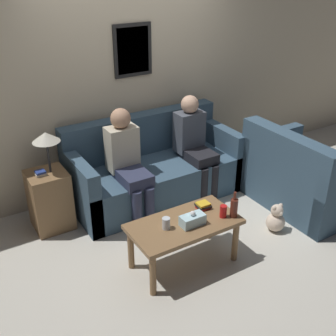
# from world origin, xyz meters

# --- Properties ---
(ground_plane) EXTENTS (16.00, 16.00, 0.00)m
(ground_plane) POSITION_xyz_m (0.00, 0.00, 0.00)
(ground_plane) COLOR beige
(wall_back) EXTENTS (9.00, 0.08, 2.60)m
(wall_back) POSITION_xyz_m (0.00, 1.01, 1.30)
(wall_back) COLOR beige
(wall_back) RESTS_ON ground_plane
(couch_main) EXTENTS (2.04, 0.90, 0.97)m
(couch_main) POSITION_xyz_m (0.00, 0.54, 0.33)
(couch_main) COLOR #385166
(couch_main) RESTS_ON ground_plane
(couch_side) EXTENTS (0.90, 1.29, 0.97)m
(couch_side) POSITION_xyz_m (1.37, -0.57, 0.34)
(couch_side) COLOR #385166
(couch_side) RESTS_ON ground_plane
(coffee_table) EXTENTS (1.03, 0.54, 0.48)m
(coffee_table) POSITION_xyz_m (-0.40, -0.75, 0.40)
(coffee_table) COLOR olive
(coffee_table) RESTS_ON ground_plane
(side_table_with_lamp) EXTENTS (0.40, 0.40, 1.10)m
(side_table_with_lamp) POSITION_xyz_m (-1.28, 0.53, 0.38)
(side_table_with_lamp) COLOR olive
(side_table_with_lamp) RESTS_ON ground_plane
(wine_bottle) EXTENTS (0.07, 0.07, 0.27)m
(wine_bottle) POSITION_xyz_m (0.05, -0.91, 0.58)
(wine_bottle) COLOR #562319
(wine_bottle) RESTS_ON coffee_table
(drinking_glass) EXTENTS (0.07, 0.07, 0.11)m
(drinking_glass) POSITION_xyz_m (-0.59, -0.75, 0.53)
(drinking_glass) COLOR silver
(drinking_glass) RESTS_ON coffee_table
(book_stack) EXTENTS (0.15, 0.14, 0.06)m
(book_stack) POSITION_xyz_m (-0.11, -0.64, 0.51)
(book_stack) COLOR red
(book_stack) RESTS_ON coffee_table
(soda_can) EXTENTS (0.07, 0.07, 0.12)m
(soda_can) POSITION_xyz_m (-0.04, -0.87, 0.54)
(soda_can) COLOR red
(soda_can) RESTS_ON coffee_table
(tissue_box) EXTENTS (0.23, 0.12, 0.14)m
(tissue_box) POSITION_xyz_m (-0.36, -0.82, 0.53)
(tissue_box) COLOR silver
(tissue_box) RESTS_ON coffee_table
(person_left) EXTENTS (0.34, 0.63, 1.23)m
(person_left) POSITION_xyz_m (-0.44, 0.33, 0.68)
(person_left) COLOR #2D334C
(person_left) RESTS_ON ground_plane
(person_right) EXTENTS (0.34, 0.60, 1.21)m
(person_right) POSITION_xyz_m (0.48, 0.37, 0.67)
(person_right) COLOR black
(person_right) RESTS_ON ground_plane
(teddy_bear) EXTENTS (0.21, 0.21, 0.32)m
(teddy_bear) POSITION_xyz_m (0.75, -0.81, 0.14)
(teddy_bear) COLOR beige
(teddy_bear) RESTS_ON ground_plane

